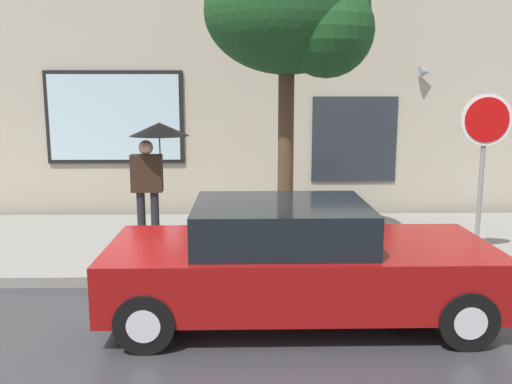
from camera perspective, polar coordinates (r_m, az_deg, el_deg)
ground_plane at (r=6.87m, az=-6.66°, el=-12.64°), size 60.00×60.00×0.00m
sidewalk at (r=9.68m, az=-5.04°, el=-5.32°), size 20.00×4.00×0.15m
building_facade at (r=11.85m, az=-4.55°, el=14.17°), size 20.00×0.67×7.00m
parked_car at (r=6.55m, az=4.12°, el=-7.27°), size 4.47×1.93×1.41m
pedestrian_with_umbrella at (r=9.24m, az=-10.48°, el=4.45°), size 0.99×0.99×2.04m
street_tree at (r=8.56m, az=4.08°, el=17.71°), size 2.50×2.12×4.66m
stop_sign at (r=8.77m, az=22.69°, el=4.61°), size 0.76×0.10×2.51m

